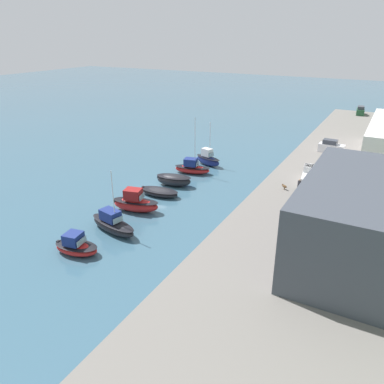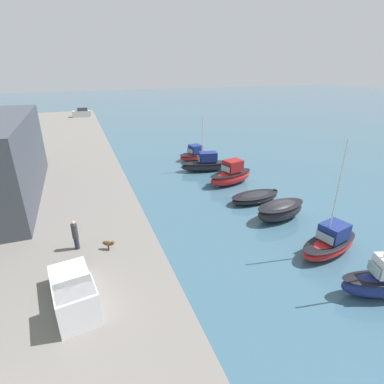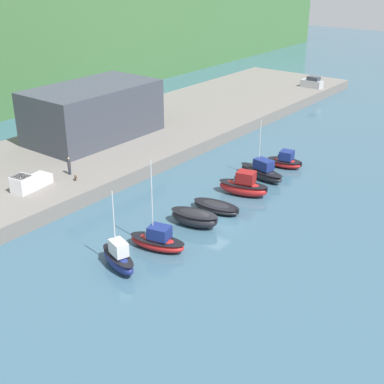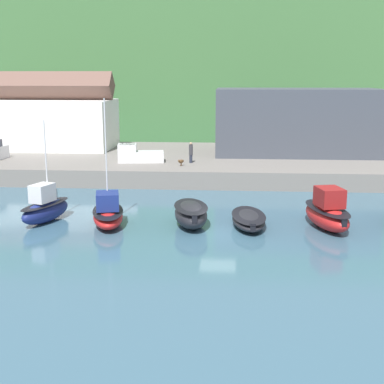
{
  "view_description": "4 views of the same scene",
  "coord_description": "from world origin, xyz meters",
  "px_view_note": "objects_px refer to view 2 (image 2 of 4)",
  "views": [
    {
      "loc": [
        41.69,
        27.98,
        20.8
      ],
      "look_at": [
        2.93,
        6.95,
        1.98
      ],
      "focal_mm": 35.0,
      "sensor_mm": 36.0,
      "label": 1
    },
    {
      "loc": [
        -22.41,
        17.74,
        13.41
      ],
      "look_at": [
        2.97,
        8.18,
        1.8
      ],
      "focal_mm": 28.0,
      "sensor_mm": 36.0,
      "label": 2
    },
    {
      "loc": [
        -41.01,
        -28.76,
        25.84
      ],
      "look_at": [
        0.7,
        3.65,
        2.19
      ],
      "focal_mm": 50.0,
      "sensor_mm": 36.0,
      "label": 3
    },
    {
      "loc": [
        0.77,
        -35.55,
        10.51
      ],
      "look_at": [
        -2.14,
        4.34,
        1.81
      ],
      "focal_mm": 50.0,
      "sensor_mm": 36.0,
      "label": 4
    }
  ],
  "objects_px": {
    "parked_car_1": "(82,113)",
    "dog_on_quay": "(109,243)",
    "pickup_truck_0": "(74,294)",
    "moored_boat_5": "(206,164)",
    "moored_boat_1": "(330,243)",
    "moored_boat_0": "(383,281)",
    "moored_boat_2": "(280,210)",
    "moored_boat_4": "(231,175)",
    "moored_boat_6": "(194,155)",
    "person_on_quay": "(75,235)",
    "moored_boat_3": "(255,197)"
  },
  "relations": [
    {
      "from": "moored_boat_4",
      "to": "parked_car_1",
      "type": "xyz_separation_m",
      "value": [
        48.21,
        15.22,
        1.54
      ]
    },
    {
      "from": "parked_car_1",
      "to": "person_on_quay",
      "type": "distance_m",
      "value": 59.2
    },
    {
      "from": "moored_boat_6",
      "to": "moored_boat_1",
      "type": "bearing_deg",
      "value": 172.57
    },
    {
      "from": "moored_boat_3",
      "to": "dog_on_quay",
      "type": "relative_size",
      "value": 6.86
    },
    {
      "from": "moored_boat_0",
      "to": "moored_boat_6",
      "type": "xyz_separation_m",
      "value": [
        31.23,
        0.44,
        -0.27
      ]
    },
    {
      "from": "moored_boat_5",
      "to": "parked_car_1",
      "type": "height_order",
      "value": "moored_boat_5"
    },
    {
      "from": "moored_boat_1",
      "to": "pickup_truck_0",
      "type": "relative_size",
      "value": 1.82
    },
    {
      "from": "moored_boat_6",
      "to": "person_on_quay",
      "type": "xyz_separation_m",
      "value": [
        -21.83,
        17.02,
        2.01
      ]
    },
    {
      "from": "moored_boat_6",
      "to": "moored_boat_3",
      "type": "bearing_deg",
      "value": 172.61
    },
    {
      "from": "moored_boat_4",
      "to": "person_on_quay",
      "type": "xyz_separation_m",
      "value": [
        -10.94,
        17.57,
        1.72
      ]
    },
    {
      "from": "moored_boat_5",
      "to": "parked_car_1",
      "type": "relative_size",
      "value": 1.75
    },
    {
      "from": "moored_boat_0",
      "to": "dog_on_quay",
      "type": "height_order",
      "value": "moored_boat_0"
    },
    {
      "from": "moored_boat_0",
      "to": "moored_boat_1",
      "type": "height_order",
      "value": "moored_boat_1"
    },
    {
      "from": "moored_boat_1",
      "to": "parked_car_1",
      "type": "relative_size",
      "value": 2.12
    },
    {
      "from": "moored_boat_5",
      "to": "moored_boat_0",
      "type": "bearing_deg",
      "value": -166.36
    },
    {
      "from": "moored_boat_5",
      "to": "moored_boat_1",
      "type": "bearing_deg",
      "value": -164.71
    },
    {
      "from": "parked_car_1",
      "to": "pickup_truck_0",
      "type": "xyz_separation_m",
      "value": [
        -64.83,
        2.52,
        -0.1
      ]
    },
    {
      "from": "moored_boat_6",
      "to": "person_on_quay",
      "type": "bearing_deg",
      "value": 132.68
    },
    {
      "from": "moored_boat_1",
      "to": "moored_boat_4",
      "type": "height_order",
      "value": "moored_boat_1"
    },
    {
      "from": "moored_boat_5",
      "to": "dog_on_quay",
      "type": "height_order",
      "value": "moored_boat_5"
    },
    {
      "from": "moored_boat_4",
      "to": "pickup_truck_0",
      "type": "distance_m",
      "value": 24.36
    },
    {
      "from": "moored_boat_2",
      "to": "parked_car_1",
      "type": "bearing_deg",
      "value": 4.96
    },
    {
      "from": "moored_boat_0",
      "to": "moored_boat_2",
      "type": "distance_m",
      "value": 10.74
    },
    {
      "from": "moored_boat_1",
      "to": "parked_car_1",
      "type": "distance_m",
      "value": 65.68
    },
    {
      "from": "moored_boat_5",
      "to": "dog_on_quay",
      "type": "distance_m",
      "value": 22.72
    },
    {
      "from": "moored_boat_2",
      "to": "moored_boat_5",
      "type": "height_order",
      "value": "moored_boat_5"
    },
    {
      "from": "parked_car_1",
      "to": "pickup_truck_0",
      "type": "bearing_deg",
      "value": 179.77
    },
    {
      "from": "pickup_truck_0",
      "to": "dog_on_quay",
      "type": "distance_m",
      "value": 5.33
    },
    {
      "from": "parked_car_1",
      "to": "moored_boat_0",
      "type": "bearing_deg",
      "value": -165.56
    },
    {
      "from": "moored_boat_3",
      "to": "parked_car_1",
      "type": "height_order",
      "value": "parked_car_1"
    },
    {
      "from": "dog_on_quay",
      "to": "pickup_truck_0",
      "type": "bearing_deg",
      "value": 6.8
    },
    {
      "from": "moored_boat_1",
      "to": "moored_boat_2",
      "type": "distance_m",
      "value": 5.97
    },
    {
      "from": "moored_boat_3",
      "to": "moored_boat_2",
      "type": "bearing_deg",
      "value": 177.59
    },
    {
      "from": "person_on_quay",
      "to": "pickup_truck_0",
      "type": "bearing_deg",
      "value": 178.17
    },
    {
      "from": "moored_boat_2",
      "to": "moored_boat_1",
      "type": "bearing_deg",
      "value": 171.89
    },
    {
      "from": "pickup_truck_0",
      "to": "person_on_quay",
      "type": "bearing_deg",
      "value": -100.04
    },
    {
      "from": "parked_car_1",
      "to": "dog_on_quay",
      "type": "bearing_deg",
      "value": -178.3
    },
    {
      "from": "pickup_truck_0",
      "to": "moored_boat_1",
      "type": "bearing_deg",
      "value": 175.11
    },
    {
      "from": "moored_boat_0",
      "to": "moored_boat_1",
      "type": "bearing_deg",
      "value": 12.82
    },
    {
      "from": "moored_boat_0",
      "to": "moored_boat_3",
      "type": "xyz_separation_m",
      "value": [
        14.84,
        -0.13,
        -0.55
      ]
    },
    {
      "from": "moored_boat_3",
      "to": "person_on_quay",
      "type": "xyz_separation_m",
      "value": [
        -5.44,
        17.59,
        2.29
      ]
    },
    {
      "from": "moored_boat_3",
      "to": "dog_on_quay",
      "type": "distance_m",
      "value": 16.86
    },
    {
      "from": "moored_boat_0",
      "to": "moored_boat_5",
      "type": "xyz_separation_m",
      "value": [
        25.9,
        0.81,
        -0.12
      ]
    },
    {
      "from": "moored_boat_0",
      "to": "moored_boat_6",
      "type": "height_order",
      "value": "moored_boat_0"
    },
    {
      "from": "moored_boat_6",
      "to": "dog_on_quay",
      "type": "xyz_separation_m",
      "value": [
        -22.67,
        14.99,
        1.37
      ]
    },
    {
      "from": "parked_car_1",
      "to": "pickup_truck_0",
      "type": "relative_size",
      "value": 0.86
    },
    {
      "from": "moored_boat_0",
      "to": "moored_boat_5",
      "type": "bearing_deg",
      "value": 20.11
    },
    {
      "from": "moored_boat_6",
      "to": "moored_boat_0",
      "type": "bearing_deg",
      "value": 171.43
    },
    {
      "from": "pickup_truck_0",
      "to": "parked_car_1",
      "type": "bearing_deg",
      "value": -100.44
    },
    {
      "from": "moored_boat_4",
      "to": "moored_boat_0",
      "type": "bearing_deg",
      "value": 166.3
    }
  ]
}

